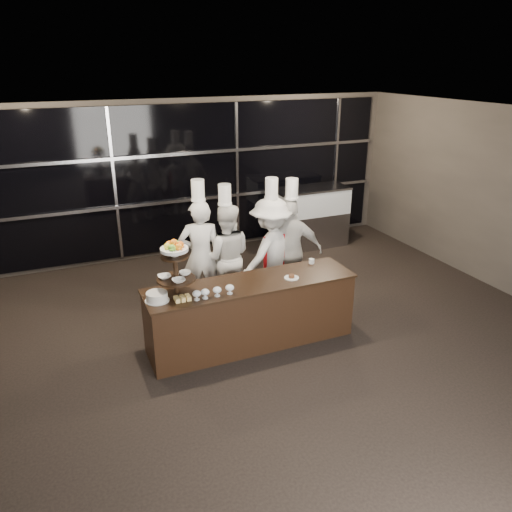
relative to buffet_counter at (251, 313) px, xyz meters
name	(u,v)px	position (x,y,z in m)	size (l,w,h in m)	color
room	(298,275)	(0.05, -1.21, 1.03)	(10.00, 10.00, 10.00)	black
window_wall	(178,180)	(0.05, 3.73, 1.04)	(8.60, 0.10, 2.80)	black
buffet_counter	(251,313)	(0.00, 0.00, 0.00)	(2.84, 0.74, 0.92)	black
display_stand	(175,264)	(-1.00, 0.00, 0.87)	(0.48, 0.48, 0.74)	black
compotes	(212,291)	(-0.61, -0.22, 0.54)	(0.54, 0.11, 0.12)	silver
layer_cake	(157,297)	(-1.26, -0.05, 0.51)	(0.30, 0.30, 0.11)	white
pastry_squares	(182,298)	(-0.98, -0.17, 0.48)	(0.20, 0.13, 0.05)	#F2D076
small_plate	(292,277)	(0.55, -0.10, 0.47)	(0.20, 0.20, 0.05)	white
chef_cup	(312,261)	(1.05, 0.25, 0.49)	(0.08, 0.08, 0.07)	white
display_case	(310,214)	(2.60, 3.09, 0.22)	(1.56, 0.68, 1.24)	#A5A5AA
chef_a	(201,256)	(-0.32, 1.20, 0.45)	(0.73, 0.58, 2.07)	silver
chef_b	(226,256)	(0.08, 1.19, 0.38)	(0.97, 0.86, 1.97)	white
chef_c	(271,253)	(0.73, 0.95, 0.42)	(1.30, 1.04, 2.05)	white
chef_d	(290,251)	(1.05, 0.94, 0.41)	(1.09, 0.70, 2.02)	silver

